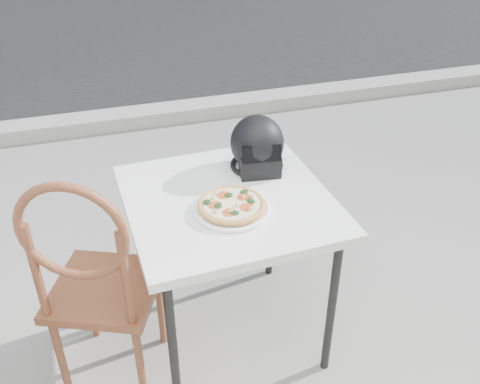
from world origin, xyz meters
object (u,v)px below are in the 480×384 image
object	(u,v)px
pizza	(232,205)
helmet	(257,146)
cafe_chair_main	(94,276)
plate	(232,209)
cafe_table_main	(228,212)

from	to	relation	value
pizza	helmet	distance (m)	0.37
helmet	cafe_chair_main	size ratio (longest dim) A/B	0.25
plate	cafe_chair_main	distance (m)	0.60
plate	cafe_chair_main	size ratio (longest dim) A/B	0.37
pizza	helmet	world-z (taller)	helmet
pizza	cafe_chair_main	distance (m)	0.60
helmet	cafe_chair_main	xyz separation A→B (m)	(-0.77, -0.32, -0.29)
cafe_chair_main	pizza	bearing A→B (deg)	-153.65
pizza	helmet	size ratio (longest dim) A/B	1.20
pizza	helmet	bearing A→B (deg)	55.06
plate	cafe_chair_main	xyz separation A→B (m)	(-0.57, -0.03, -0.19)
pizza	cafe_table_main	bearing A→B (deg)	82.44
cafe_table_main	cafe_chair_main	xyz separation A→B (m)	(-0.58, -0.12, -0.11)
helmet	pizza	bearing A→B (deg)	-117.53
pizza	helmet	xyz separation A→B (m)	(0.21, 0.29, 0.08)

